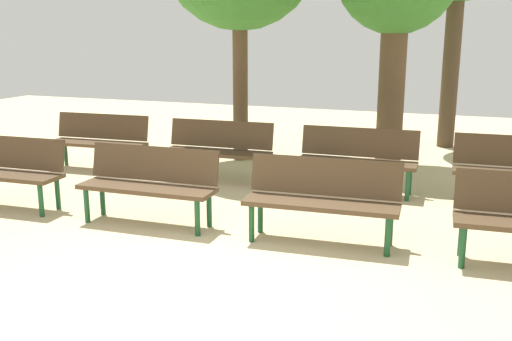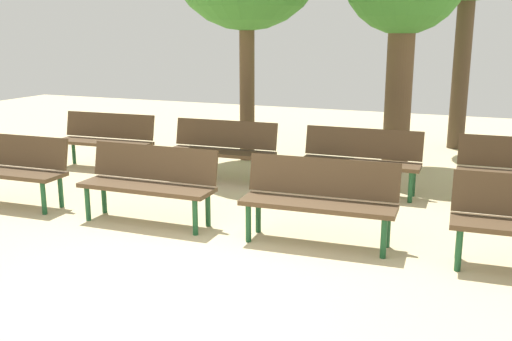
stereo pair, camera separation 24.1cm
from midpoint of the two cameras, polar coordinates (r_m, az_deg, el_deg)
The scene contains 7 objects.
ground_plane at distance 5.22m, azimuth -10.11°, elevation -11.31°, with size 24.00×24.00×0.00m, color #CCB789.
bench_r0_c0 at distance 8.01m, azimuth -24.14°, elevation 0.29°, with size 1.62×0.55×0.87m.
bench_r0_c1 at distance 6.81m, azimuth -11.35°, elevation -0.95°, with size 1.61×0.52×0.87m.
bench_r0_c2 at distance 6.11m, azimuth 5.37°, elevation -2.41°, with size 1.63×0.57×0.87m.
bench_r1_c0 at distance 9.66m, azimuth -15.75°, elevation 3.05°, with size 1.62×0.57×0.87m.
bench_r1_c1 at distance 8.63m, azimuth -4.49°, elevation 2.31°, with size 1.62×0.55×0.87m.
bench_r1_c2 at distance 8.06m, azimuth 9.03°, elevation 1.39°, with size 1.61×0.53×0.87m.
Camera 1 is at (2.36, -4.10, 2.17)m, focal length 41.04 mm.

